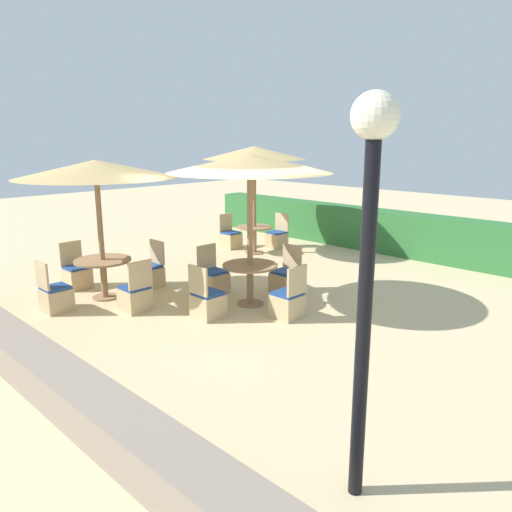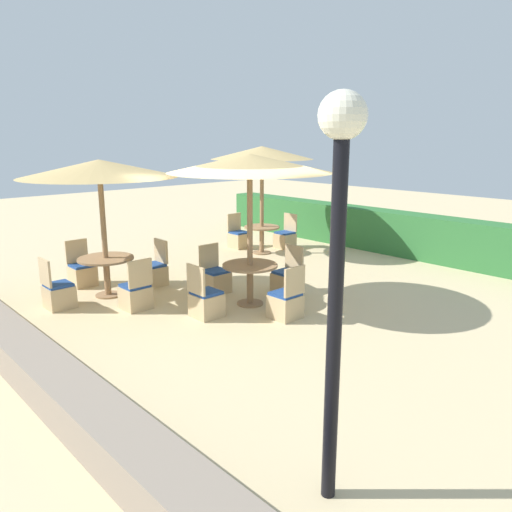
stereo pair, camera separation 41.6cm
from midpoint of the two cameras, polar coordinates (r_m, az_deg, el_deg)
ground_plane at (r=8.81m, az=-4.12°, el=-6.36°), size 40.00×40.00×0.00m
hedge_row at (r=13.29m, az=15.76°, el=2.42°), size 13.00×0.70×1.09m
stone_border at (r=7.12m, az=-25.88°, el=-10.83°), size 10.00×0.56×0.44m
lamp_post at (r=3.83m, az=9.78°, el=3.67°), size 0.36×0.36×3.32m
parasol_center at (r=8.68m, az=-2.11°, el=10.49°), size 2.86×2.86×2.71m
round_table_center at (r=9.00m, az=-2.00°, el=-2.05°), size 1.00×1.00×0.75m
patio_chair_center_south at (r=8.49m, az=-6.97°, el=-5.32°), size 0.46×0.46×0.93m
patio_chair_center_west at (r=9.82m, az=-6.11°, el=-2.69°), size 0.46×0.46×0.93m
patio_chair_center_north at (r=9.75m, az=2.17°, el=-2.74°), size 0.46×0.46×0.93m
patio_chair_center_east at (r=8.43m, az=2.25°, el=-5.37°), size 0.46×0.46×0.93m
parasol_front_left at (r=9.55m, az=-19.05°, el=9.33°), size 2.86×2.86×2.58m
round_table_front_left at (r=9.83m, az=-18.24°, el=-1.31°), size 1.04×1.04×0.76m
patio_chair_front_left_south at (r=9.50m, az=-23.14°, el=-4.30°), size 0.46×0.46×0.93m
patio_chair_front_left_north at (r=10.42m, az=-13.12°, el=-2.01°), size 0.46×0.46×0.93m
patio_chair_front_left_west at (r=10.77m, az=-20.86°, el=-2.06°), size 0.46×0.46×0.93m
patio_chair_front_left_east at (r=9.06m, az=-14.90°, el=-4.48°), size 0.46×0.46×0.93m
parasol_back_left at (r=12.77m, az=-1.16°, el=11.66°), size 2.59×2.59×2.75m
round_table_back_left at (r=13.00m, az=-1.11°, el=2.62°), size 0.92×0.92×0.71m
patio_chair_back_left_west at (r=13.71m, az=-3.81°, el=2.02°), size 0.46×0.46×0.93m
patio_chair_back_left_north at (r=13.71m, az=1.55°, el=2.05°), size 0.46×0.46×0.93m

